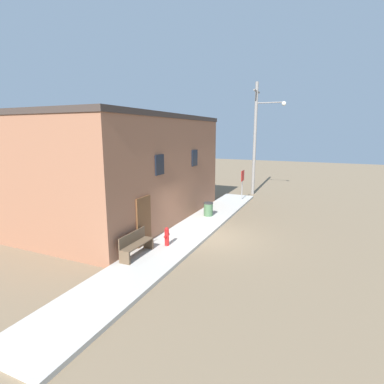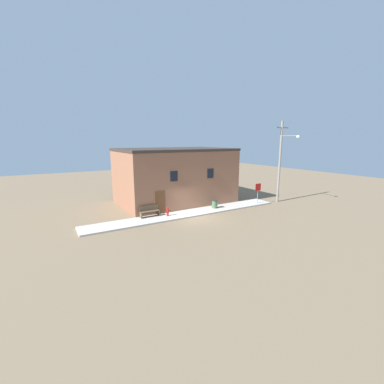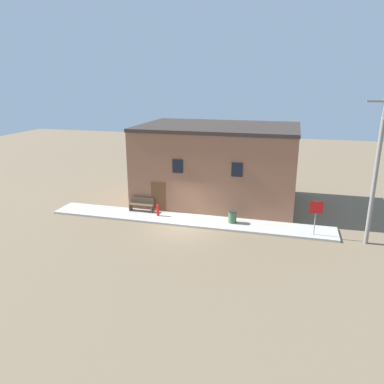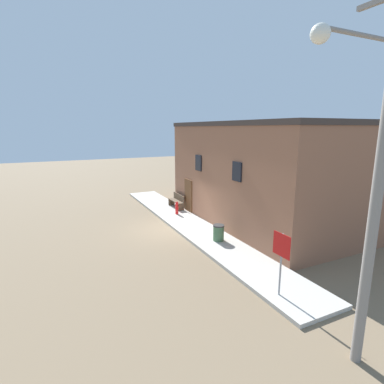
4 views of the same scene
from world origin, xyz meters
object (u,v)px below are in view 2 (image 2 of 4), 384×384
Objects in this scene: fire_hydrant at (168,211)px; bench at (150,211)px; trash_bin at (215,204)px; utility_pole at (281,159)px; stop_sign at (258,189)px.

bench is at bearing 156.99° from fire_hydrant.
fire_hydrant is 0.47× the size of bench.
bench reaches higher than fire_hydrant.
fire_hydrant is 1.52m from bench.
trash_bin is at bearing 0.40° from fire_hydrant.
trash_bin is 0.09× the size of utility_pole.
utility_pole is (12.69, -0.94, 4.04)m from fire_hydrant.
bench is at bearing 174.99° from trash_bin.
bench is 0.20× the size of utility_pole.
trash_bin is (4.98, 0.04, -0.01)m from fire_hydrant.
stop_sign is 0.24× the size of utility_pole.
stop_sign is 4.11m from utility_pole.
utility_pole is (14.09, -1.53, 3.98)m from bench.
bench is at bearing 173.78° from utility_pole.
fire_hydrant is at bearing -179.60° from trash_bin.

